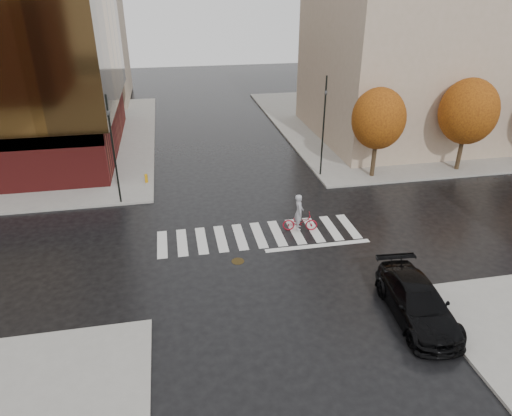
# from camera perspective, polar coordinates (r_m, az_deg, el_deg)

# --- Properties ---
(ground) EXTENTS (120.00, 120.00, 0.00)m
(ground) POSITION_cam_1_polar(r_m,az_deg,el_deg) (25.99, 0.56, -3.93)
(ground) COLOR black
(ground) RESTS_ON ground
(sidewalk_ne) EXTENTS (30.00, 30.00, 0.15)m
(sidewalk_ne) POSITION_cam_1_polar(r_m,az_deg,el_deg) (51.65, 19.37, 10.34)
(sidewalk_ne) COLOR gray
(sidewalk_ne) RESTS_ON ground
(crosswalk) EXTENTS (12.00, 3.00, 0.01)m
(crosswalk) POSITION_cam_1_polar(r_m,az_deg,el_deg) (26.41, 0.34, -3.38)
(crosswalk) COLOR silver
(crosswalk) RESTS_ON ground
(building_ne_tan) EXTENTS (16.00, 16.00, 18.00)m
(building_ne_tan) POSITION_cam_1_polar(r_m,az_deg,el_deg) (44.68, 19.04, 20.03)
(building_ne_tan) COLOR tan
(building_ne_tan) RESTS_ON sidewalk_ne
(building_nw_far) EXTENTS (14.00, 12.00, 20.00)m
(building_nw_far) POSITION_cam_1_polar(r_m,az_deg,el_deg) (60.12, -23.76, 21.61)
(building_nw_far) COLOR tan
(building_nw_far) RESTS_ON sidewalk_nw
(tree_ne_a) EXTENTS (3.80, 3.80, 6.50)m
(tree_ne_a) POSITION_cam_1_polar(r_m,az_deg,el_deg) (33.88, 15.07, 10.72)
(tree_ne_a) COLOR black
(tree_ne_a) RESTS_ON sidewalk_ne
(tree_ne_b) EXTENTS (4.20, 4.20, 6.89)m
(tree_ne_b) POSITION_cam_1_polar(r_m,az_deg,el_deg) (37.39, 25.02, 10.86)
(tree_ne_b) COLOR black
(tree_ne_b) RESTS_ON sidewalk_ne
(sedan) EXTENTS (2.62, 5.65, 1.60)m
(sedan) POSITION_cam_1_polar(r_m,az_deg,el_deg) (21.18, 19.52, -11.01)
(sedan) COLOR black
(sedan) RESTS_ON ground
(cyclist) EXTENTS (2.12, 1.06, 2.30)m
(cyclist) POSITION_cam_1_polar(r_m,az_deg,el_deg) (26.65, 5.48, -1.30)
(cyclist) COLOR maroon
(cyclist) RESTS_ON ground
(traffic_light_nw) EXTENTS (0.21, 0.19, 7.04)m
(traffic_light_nw) POSITION_cam_1_polar(r_m,az_deg,el_deg) (29.87, -17.49, 7.66)
(traffic_light_nw) COLOR black
(traffic_light_nw) RESTS_ON sidewalk_nw
(traffic_light_ne) EXTENTS (0.20, 0.22, 7.25)m
(traffic_light_ne) POSITION_cam_1_polar(r_m,az_deg,el_deg) (33.40, 8.48, 10.78)
(traffic_light_ne) COLOR black
(traffic_light_ne) RESTS_ON sidewalk_ne
(fire_hydrant) EXTENTS (0.23, 0.23, 0.65)m
(fire_hydrant) POSITION_cam_1_polar(r_m,az_deg,el_deg) (33.74, -13.57, 3.71)
(fire_hydrant) COLOR #C3860B
(fire_hydrant) RESTS_ON sidewalk_nw
(manhole) EXTENTS (0.73, 0.73, 0.01)m
(manhole) POSITION_cam_1_polar(r_m,az_deg,el_deg) (24.07, -2.28, -6.66)
(manhole) COLOR #433418
(manhole) RESTS_ON ground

